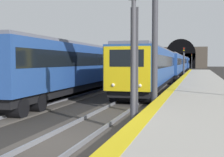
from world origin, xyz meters
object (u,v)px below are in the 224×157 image
at_px(train_adjacent_platform, 126,64).
at_px(catenary_mast_near, 125,56).
at_px(railway_signal_near, 134,36).
at_px(overhead_signal_gantry, 64,8).
at_px(railway_signal_far, 192,60).
at_px(train_main_approaching, 176,64).
at_px(railway_signal_mid, 184,60).

relative_size(train_adjacent_platform, catenary_mast_near, 7.74).
xyz_separation_m(railway_signal_near, overhead_signal_gantry, (3.68, 4.37, 1.82)).
xyz_separation_m(railway_signal_far, catenary_mast_near, (-39.85, 13.51, 0.66)).
relative_size(train_main_approaching, railway_signal_near, 14.28).
bearing_deg(train_main_approaching, overhead_signal_gantry, -4.12).
xyz_separation_m(train_adjacent_platform, overhead_signal_gantry, (-24.59, -2.51, 3.04)).
height_order(overhead_signal_gantry, catenary_mast_near, catenary_mast_near).
bearing_deg(overhead_signal_gantry, railway_signal_mid, -7.29).
bearing_deg(railway_signal_mid, overhead_signal_gantry, -7.29).
bearing_deg(railway_signal_near, railway_signal_mid, -180.00).
bearing_deg(railway_signal_far, train_adjacent_platform, -5.91).
distance_m(railway_signal_near, railway_signal_mid, 37.82).
bearing_deg(railway_signal_near, catenary_mast_near, -166.18).
distance_m(overhead_signal_gantry, catenary_mast_near, 52.05).
bearing_deg(train_adjacent_platform, railway_signal_near, -167.59).
height_order(railway_signal_near, catenary_mast_near, catenary_mast_near).
height_order(railway_signal_mid, catenary_mast_near, catenary_mast_near).
relative_size(train_adjacent_platform, railway_signal_near, 9.67).
bearing_deg(overhead_signal_gantry, train_adjacent_platform, 5.83).
distance_m(railway_signal_mid, railway_signal_far, 56.94).
distance_m(train_adjacent_platform, overhead_signal_gantry, 24.90).
bearing_deg(railway_signal_far, overhead_signal_gantry, -2.75).
distance_m(railway_signal_far, catenary_mast_near, 42.09).
bearing_deg(railway_signal_near, railway_signal_far, -180.00).
xyz_separation_m(train_main_approaching, railway_signal_near, (-47.52, -1.86, 1.31)).
distance_m(railway_signal_mid, overhead_signal_gantry, 34.50).
height_order(railway_signal_far, overhead_signal_gantry, overhead_signal_gantry).
distance_m(train_adjacent_platform, catenary_mast_near, 27.48).
bearing_deg(train_adjacent_platform, railway_signal_mid, -37.03).
bearing_deg(railway_signal_mid, catenary_mast_near, -141.67).
relative_size(train_main_approaching, railway_signal_far, 15.79).
height_order(railway_signal_far, catenary_mast_near, catenary_mast_near).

